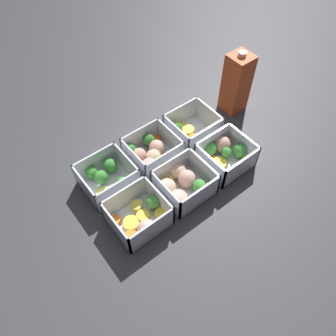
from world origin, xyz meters
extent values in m
plane|color=#38383D|center=(0.00, 0.00, 0.00)|extent=(4.00, 4.00, 0.00)
cube|color=silver|center=(-0.15, -0.07, 0.00)|extent=(0.13, 0.12, 0.00)
cube|color=silver|center=(-0.15, -0.13, 0.04)|extent=(0.13, 0.01, 0.07)
cube|color=silver|center=(-0.15, -0.01, 0.04)|extent=(0.13, 0.01, 0.07)
cube|color=silver|center=(-0.21, -0.07, 0.04)|extent=(0.01, 0.12, 0.07)
cube|color=silver|center=(-0.08, -0.07, 0.04)|extent=(0.01, 0.12, 0.07)
sphere|color=#D19E8C|center=(-0.15, -0.11, 0.03)|extent=(0.06, 0.06, 0.04)
cylinder|color=yellow|center=(-0.17, -0.07, 0.01)|extent=(0.04, 0.04, 0.01)
cylinder|color=orange|center=(-0.20, -0.04, 0.01)|extent=(0.04, 0.04, 0.01)
cylinder|color=#519448|center=(-0.10, -0.06, 0.01)|extent=(0.01, 0.01, 0.02)
sphere|color=#42933D|center=(-0.10, -0.06, 0.03)|extent=(0.04, 0.04, 0.04)
cylinder|color=yellow|center=(-0.09, -0.10, 0.01)|extent=(0.05, 0.05, 0.02)
cylinder|color=yellow|center=(-0.13, -0.07, 0.01)|extent=(0.05, 0.05, 0.01)
cylinder|color=orange|center=(-0.18, -0.09, 0.01)|extent=(0.04, 0.04, 0.01)
cylinder|color=#DBC647|center=(-0.13, -0.04, 0.01)|extent=(0.04, 0.04, 0.02)
cube|color=silver|center=(0.00, -0.07, 0.00)|extent=(0.13, 0.12, 0.00)
cube|color=silver|center=(0.00, -0.13, 0.04)|extent=(0.13, 0.01, 0.07)
cube|color=silver|center=(0.00, -0.01, 0.04)|extent=(0.13, 0.01, 0.07)
cube|color=silver|center=(-0.06, -0.07, 0.04)|extent=(0.01, 0.12, 0.07)
cube|color=silver|center=(0.06, -0.07, 0.04)|extent=(0.01, 0.12, 0.07)
sphere|color=beige|center=(-0.04, -0.05, 0.03)|extent=(0.05, 0.05, 0.05)
cylinder|color=#519448|center=(0.03, -0.10, 0.01)|extent=(0.01, 0.01, 0.01)
sphere|color=#42933D|center=(0.03, -0.10, 0.03)|extent=(0.04, 0.04, 0.04)
sphere|color=beige|center=(-0.04, -0.09, 0.03)|extent=(0.07, 0.07, 0.05)
sphere|color=beige|center=(0.02, -0.02, 0.03)|extent=(0.05, 0.05, 0.04)
cylinder|color=#DBC647|center=(-0.02, -0.02, 0.01)|extent=(0.04, 0.04, 0.02)
sphere|color=#D19E8C|center=(0.02, -0.06, 0.03)|extent=(0.06, 0.06, 0.05)
cube|color=silver|center=(0.15, -0.07, 0.00)|extent=(0.13, 0.12, 0.00)
cube|color=silver|center=(0.15, -0.13, 0.04)|extent=(0.13, 0.01, 0.07)
cube|color=silver|center=(0.15, -0.01, 0.04)|extent=(0.13, 0.01, 0.07)
cube|color=silver|center=(0.08, -0.07, 0.04)|extent=(0.01, 0.12, 0.07)
cube|color=silver|center=(0.21, -0.07, 0.04)|extent=(0.01, 0.12, 0.07)
cylinder|color=yellow|center=(0.13, -0.07, 0.01)|extent=(0.05, 0.05, 0.01)
cylinder|color=orange|center=(0.12, -0.04, 0.01)|extent=(0.04, 0.04, 0.01)
cylinder|color=#49883F|center=(0.19, -0.08, 0.01)|extent=(0.01, 0.01, 0.01)
sphere|color=#388433|center=(0.19, -0.08, 0.03)|extent=(0.04, 0.04, 0.04)
cylinder|color=#DBC647|center=(0.20, -0.10, 0.01)|extent=(0.03, 0.03, 0.01)
cylinder|color=#519448|center=(0.13, -0.02, 0.01)|extent=(0.01, 0.01, 0.01)
sphere|color=#42933D|center=(0.13, -0.02, 0.03)|extent=(0.04, 0.04, 0.04)
cylinder|color=#49883F|center=(0.16, -0.06, 0.01)|extent=(0.01, 0.01, 0.01)
sphere|color=#388433|center=(0.16, -0.06, 0.03)|extent=(0.03, 0.03, 0.03)
sphere|color=tan|center=(0.17, -0.03, 0.03)|extent=(0.07, 0.07, 0.05)
cube|color=silver|center=(-0.15, 0.07, 0.00)|extent=(0.13, 0.12, 0.00)
cube|color=silver|center=(-0.15, 0.01, 0.04)|extent=(0.13, 0.01, 0.07)
cube|color=silver|center=(-0.15, 0.13, 0.04)|extent=(0.13, 0.01, 0.07)
cube|color=silver|center=(-0.21, 0.07, 0.04)|extent=(0.01, 0.12, 0.07)
cube|color=silver|center=(-0.08, 0.07, 0.04)|extent=(0.01, 0.12, 0.07)
cylinder|color=#DBC647|center=(-0.18, 0.05, 0.01)|extent=(0.05, 0.05, 0.01)
cylinder|color=#49883F|center=(-0.16, 0.08, 0.01)|extent=(0.01, 0.01, 0.02)
sphere|color=#388433|center=(-0.16, 0.08, 0.03)|extent=(0.03, 0.03, 0.03)
cylinder|color=#519448|center=(-0.12, 0.03, 0.01)|extent=(0.01, 0.01, 0.02)
sphere|color=#42933D|center=(-0.12, 0.03, 0.03)|extent=(0.03, 0.03, 0.03)
cylinder|color=#49883F|center=(-0.17, 0.11, 0.01)|extent=(0.01, 0.01, 0.01)
sphere|color=#388433|center=(-0.17, 0.11, 0.03)|extent=(0.03, 0.03, 0.03)
cylinder|color=#49883F|center=(-0.12, 0.10, 0.01)|extent=(0.01, 0.01, 0.01)
sphere|color=#388433|center=(-0.12, 0.10, 0.03)|extent=(0.04, 0.04, 0.04)
cylinder|color=orange|center=(-0.15, 0.04, 0.01)|extent=(0.03, 0.03, 0.01)
cube|color=silver|center=(0.00, 0.07, 0.00)|extent=(0.13, 0.12, 0.00)
cube|color=silver|center=(0.00, 0.01, 0.04)|extent=(0.13, 0.01, 0.07)
cube|color=silver|center=(0.00, 0.13, 0.04)|extent=(0.13, 0.01, 0.07)
cube|color=silver|center=(-0.06, 0.07, 0.04)|extent=(0.01, 0.12, 0.07)
cube|color=silver|center=(0.06, 0.07, 0.04)|extent=(0.01, 0.12, 0.07)
cylinder|color=orange|center=(0.05, 0.12, 0.01)|extent=(0.04, 0.04, 0.01)
sphere|color=tan|center=(-0.03, 0.09, 0.02)|extent=(0.06, 0.06, 0.04)
sphere|color=#D19E8C|center=(-0.04, 0.03, 0.03)|extent=(0.07, 0.07, 0.05)
cylinder|color=#407A37|center=(0.02, 0.11, 0.01)|extent=(0.01, 0.01, 0.02)
sphere|color=#2D7228|center=(0.02, 0.11, 0.03)|extent=(0.03, 0.03, 0.03)
sphere|color=beige|center=(-0.01, 0.06, 0.03)|extent=(0.05, 0.05, 0.04)
cylinder|color=#49883F|center=(-0.05, 0.11, 0.01)|extent=(0.01, 0.01, 0.02)
sphere|color=#388433|center=(-0.05, 0.11, 0.03)|extent=(0.03, 0.03, 0.03)
cylinder|color=#519448|center=(-0.01, 0.02, 0.01)|extent=(0.01, 0.01, 0.02)
sphere|color=#42933D|center=(-0.01, 0.02, 0.03)|extent=(0.04, 0.04, 0.04)
sphere|color=#D19E8C|center=(0.02, 0.08, 0.03)|extent=(0.05, 0.05, 0.04)
cylinder|color=orange|center=(0.02, 0.05, 0.01)|extent=(0.03, 0.03, 0.01)
cube|color=silver|center=(0.15, 0.07, 0.00)|extent=(0.13, 0.12, 0.00)
cube|color=silver|center=(0.15, 0.01, 0.04)|extent=(0.13, 0.01, 0.07)
cube|color=silver|center=(0.15, 0.13, 0.04)|extent=(0.13, 0.01, 0.07)
cube|color=silver|center=(0.08, 0.07, 0.04)|extent=(0.01, 0.12, 0.07)
cube|color=silver|center=(0.21, 0.07, 0.04)|extent=(0.01, 0.12, 0.07)
cylinder|color=orange|center=(0.13, 0.05, 0.01)|extent=(0.04, 0.04, 0.01)
cylinder|color=#DBC647|center=(0.13, 0.12, 0.01)|extent=(0.04, 0.04, 0.01)
cylinder|color=#49883F|center=(0.09, 0.12, 0.01)|extent=(0.01, 0.01, 0.01)
sphere|color=#388433|center=(0.09, 0.12, 0.03)|extent=(0.03, 0.03, 0.03)
cylinder|color=#407A37|center=(0.11, 0.10, 0.01)|extent=(0.01, 0.01, 0.01)
sphere|color=#2D7228|center=(0.11, 0.10, 0.03)|extent=(0.03, 0.03, 0.03)
cylinder|color=orange|center=(0.17, 0.04, 0.01)|extent=(0.02, 0.02, 0.01)
cylinder|color=yellow|center=(0.14, 0.08, 0.01)|extent=(0.04, 0.04, 0.02)
cylinder|color=orange|center=(0.10, 0.02, 0.01)|extent=(0.03, 0.03, 0.01)
cube|color=#D14C1E|center=(0.33, 0.08, 0.10)|extent=(0.07, 0.07, 0.19)
cylinder|color=white|center=(0.33, 0.08, 0.20)|extent=(0.02, 0.02, 0.01)
camera|label=1|loc=(-0.33, -0.42, 0.73)|focal=35.00mm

